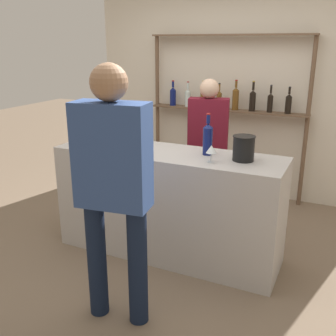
# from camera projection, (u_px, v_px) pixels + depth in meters

# --- Properties ---
(ground_plane) EXTENTS (16.00, 16.00, 0.00)m
(ground_plane) POSITION_uv_depth(u_px,v_px,m) (168.00, 251.00, 3.75)
(ground_plane) COLOR #7A6651
(bar_counter) EXTENTS (2.05, 0.60, 0.99)m
(bar_counter) POSITION_uv_depth(u_px,v_px,m) (168.00, 204.00, 3.60)
(bar_counter) COLOR #B7B2AD
(bar_counter) RESTS_ON ground_plane
(back_wall) EXTENTS (3.65, 0.12, 2.80)m
(back_wall) POSITION_uv_depth(u_px,v_px,m) (232.00, 84.00, 4.96)
(back_wall) COLOR beige
(back_wall) RESTS_ON ground_plane
(back_shelf) EXTENTS (1.98, 0.18, 2.00)m
(back_shelf) POSITION_uv_depth(u_px,v_px,m) (227.00, 94.00, 4.84)
(back_shelf) COLOR brown
(back_shelf) RESTS_ON ground_plane
(counter_bottle_0) EXTENTS (0.07, 0.07, 0.33)m
(counter_bottle_0) POSITION_uv_depth(u_px,v_px,m) (113.00, 136.00, 3.49)
(counter_bottle_0) COLOR silver
(counter_bottle_0) RESTS_ON bar_counter
(counter_bottle_1) EXTENTS (0.08, 0.08, 0.33)m
(counter_bottle_1) POSITION_uv_depth(u_px,v_px,m) (89.00, 132.00, 3.64)
(counter_bottle_1) COLOR silver
(counter_bottle_1) RESTS_ON bar_counter
(counter_bottle_2) EXTENTS (0.08, 0.08, 0.36)m
(counter_bottle_2) POSITION_uv_depth(u_px,v_px,m) (208.00, 138.00, 3.33)
(counter_bottle_2) COLOR #0F1956
(counter_bottle_2) RESTS_ON bar_counter
(wine_glass) EXTENTS (0.09, 0.09, 0.14)m
(wine_glass) POSITION_uv_depth(u_px,v_px,m) (211.00, 150.00, 3.13)
(wine_glass) COLOR silver
(wine_glass) RESTS_ON bar_counter
(ice_bucket) EXTENTS (0.18, 0.18, 0.21)m
(ice_bucket) POSITION_uv_depth(u_px,v_px,m) (244.00, 148.00, 3.17)
(ice_bucket) COLOR black
(ice_bucket) RESTS_ON bar_counter
(server_behind_counter) EXTENTS (0.46, 0.28, 1.55)m
(server_behind_counter) POSITION_uv_depth(u_px,v_px,m) (208.00, 139.00, 4.25)
(server_behind_counter) COLOR black
(server_behind_counter) RESTS_ON ground_plane
(customer_center) EXTENTS (0.51, 0.28, 1.79)m
(customer_center) POSITION_uv_depth(u_px,v_px,m) (113.00, 180.00, 2.56)
(customer_center) COLOR #121C33
(customer_center) RESTS_ON ground_plane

